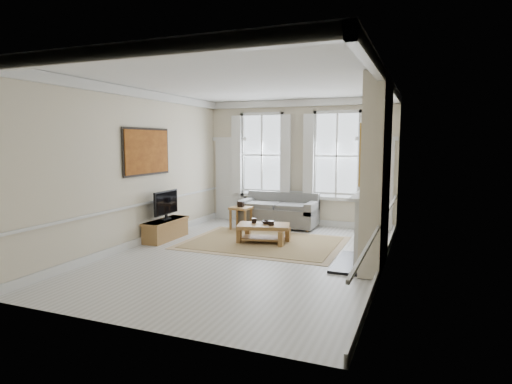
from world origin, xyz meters
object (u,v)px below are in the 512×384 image
at_px(sofa, 279,213).
at_px(tv_stand, 166,230).
at_px(coffee_table, 264,228).
at_px(side_table, 241,211).

height_order(sofa, tv_stand, sofa).
bearing_deg(tv_stand, coffee_table, 12.71).
xyz_separation_m(side_table, coffee_table, (1.07, -1.18, -0.13)).
bearing_deg(sofa, coffee_table, -81.78).
xyz_separation_m(coffee_table, tv_stand, (-2.25, -0.51, -0.12)).
relative_size(side_table, coffee_table, 0.47).
xyz_separation_m(sofa, tv_stand, (-1.96, -2.47, -0.14)).
bearing_deg(coffee_table, side_table, 117.73).
bearing_deg(sofa, tv_stand, -128.42).
distance_m(coffee_table, tv_stand, 2.31).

